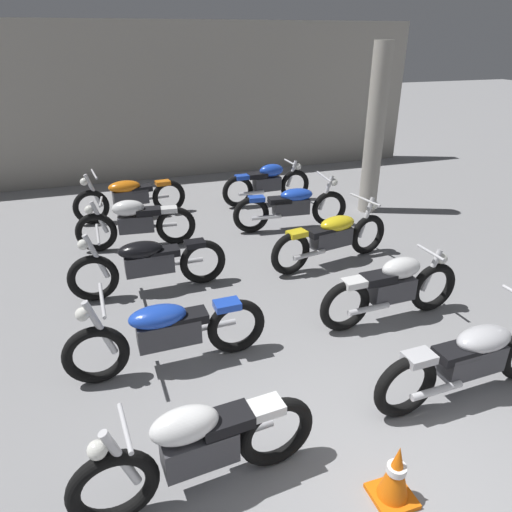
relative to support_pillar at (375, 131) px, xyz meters
name	(u,v)px	position (x,y,z in m)	size (l,w,h in m)	color
ground_plane	(406,510)	(-3.25, -6.05, -1.60)	(60.00, 60.00, 0.00)	gray
back_wall	(171,102)	(-3.25, 3.89, 0.20)	(12.75, 0.24, 3.60)	#9E998E
support_pillar	(375,131)	(0.00, 0.00, 0.00)	(0.36, 0.36, 3.20)	#9E998E
motorcycle_left_row_0	(198,447)	(-4.69, -5.36, -1.14)	(1.97, 0.51, 0.88)	black
motorcycle_left_row_1	(167,331)	(-4.67, -3.74, -1.15)	(2.17, 0.68, 0.97)	black
motorcycle_left_row_2	(148,262)	(-4.65, -2.00, -1.15)	(2.17, 0.68, 0.97)	black
motorcycle_left_row_3	(135,222)	(-4.67, -0.40, -1.14)	(1.97, 0.48, 0.88)	black
motorcycle_left_row_4	(130,196)	(-4.63, 1.08, -1.15)	(2.17, 0.68, 0.97)	black
motorcycle_right_row_0	(473,358)	(-1.94, -5.15, -1.15)	(2.17, 0.68, 0.97)	black
motorcycle_right_row_1	(393,288)	(-1.89, -3.70, -1.14)	(1.97, 0.48, 0.88)	black
motorcycle_right_row_2	(332,237)	(-1.84, -1.99, -1.15)	(2.15, 0.76, 0.97)	black
motorcycle_right_row_3	(292,206)	(-1.87, -0.45, -1.15)	(2.17, 0.68, 0.97)	black
motorcycle_right_row_4	(267,183)	(-1.80, 1.06, -1.14)	(1.97, 0.48, 0.88)	black
traffic_cone	(396,474)	(-3.30, -5.92, -1.34)	(0.32, 0.32, 0.54)	orange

